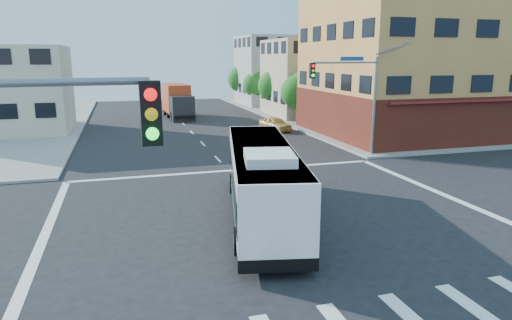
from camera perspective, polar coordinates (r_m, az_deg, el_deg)
name	(u,v)px	position (r m, az deg, el deg)	size (l,w,h in m)	color
ground	(279,222)	(19.90, 2.92, -7.74)	(120.00, 120.00, 0.00)	black
sidewalk_ne	(437,109)	(67.16, 21.67, 5.96)	(50.00, 50.00, 0.15)	gray
corner_building_ne	(421,69)	(44.59, 19.93, 10.62)	(18.10, 15.44, 14.00)	gold
building_east_near	(319,78)	(56.59, 7.91, 10.13)	(12.06, 10.06, 9.00)	#C3B295
building_east_far	(281,71)	(69.56, 3.11, 11.11)	(12.06, 10.06, 10.00)	#A9A8A3
signal_mast_ne	(354,87)	(32.14, 12.19, 8.93)	(7.91, 1.13, 8.07)	slate
street_tree_a	(299,90)	(49.09, 5.34, 8.75)	(3.60, 3.60, 5.53)	#372114
street_tree_b	(274,84)	(56.57, 2.31, 9.48)	(3.80, 3.80, 5.79)	#372114
street_tree_c	(256,83)	(64.21, -0.01, 9.61)	(3.40, 3.40, 5.29)	#372114
street_tree_d	(241,77)	(71.89, -1.85, 10.27)	(4.00, 4.00, 6.03)	#372114
transit_bus	(262,180)	(19.87, 0.76, -2.47)	(5.04, 12.30, 3.56)	black
box_truck	(178,102)	(54.48, -9.78, 7.19)	(2.87, 8.66, 3.85)	#222326
parked_car	(275,124)	(44.13, 2.43, 4.54)	(1.60, 3.97, 1.35)	gold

